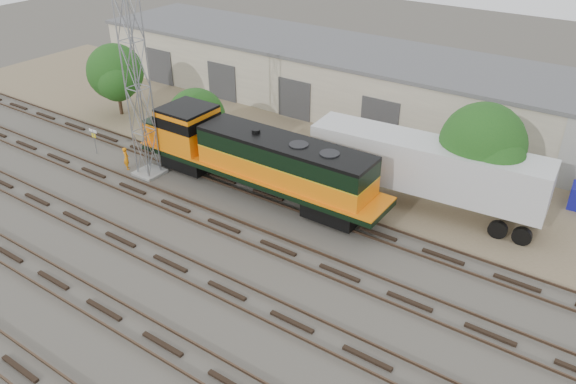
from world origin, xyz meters
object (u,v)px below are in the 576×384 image
Objects in this scene: locomotive at (253,157)px; signal_tower at (138,91)px; worker at (126,158)px; semi_trailer at (431,168)px.

locomotive is 8.63m from signal_tower.
semi_trailer reaches higher than worker.
locomotive is at bearing 16.67° from signal_tower.
signal_tower is 5.58m from worker.
signal_tower is 19.32m from semi_trailer.
signal_tower is at bearing -163.33° from locomotive.
locomotive is at bearing -160.41° from semi_trailer.
worker is (-1.85, -0.37, -5.25)m from signal_tower.
worker is at bearing -168.69° from signal_tower.
locomotive is at bearing -132.52° from worker.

